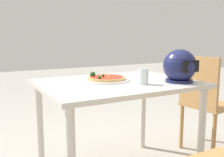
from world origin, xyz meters
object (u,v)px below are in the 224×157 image
pizza (106,78)px  chair_side (204,99)px  drinking_glass (143,76)px  motorcycle_helmet (180,67)px  dining_table (118,94)px

pizza → chair_side: (-0.97, 0.06, -0.26)m
pizza → drinking_glass: bearing=123.8°
drinking_glass → motorcycle_helmet: bearing=169.0°
drinking_glass → chair_side: 0.88m
chair_side → drinking_glass: bearing=12.8°
dining_table → pizza: (0.06, -0.06, 0.12)m
dining_table → motorcycle_helmet: 0.48m
dining_table → chair_side: 0.92m
dining_table → motorcycle_helmet: (-0.37, 0.23, 0.20)m
drinking_glass → pizza: bearing=-56.2°
chair_side → pizza: bearing=-3.3°
drinking_glass → chair_side: chair_side is taller
pizza → motorcycle_helmet: size_ratio=1.18×
motorcycle_helmet → pizza: bearing=-34.0°
dining_table → drinking_glass: (-0.10, 0.18, 0.15)m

